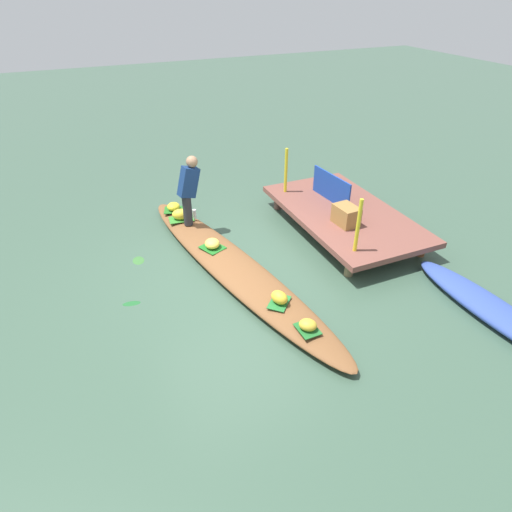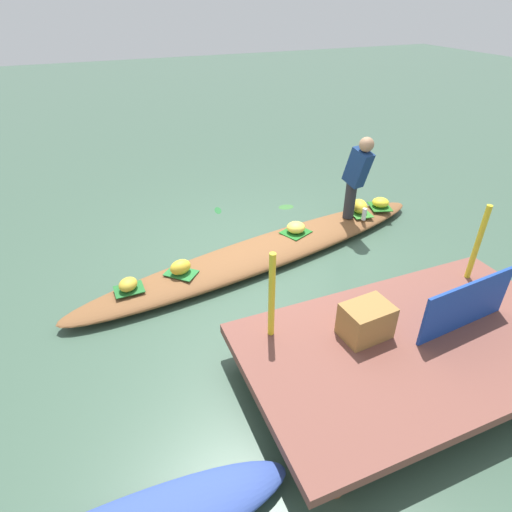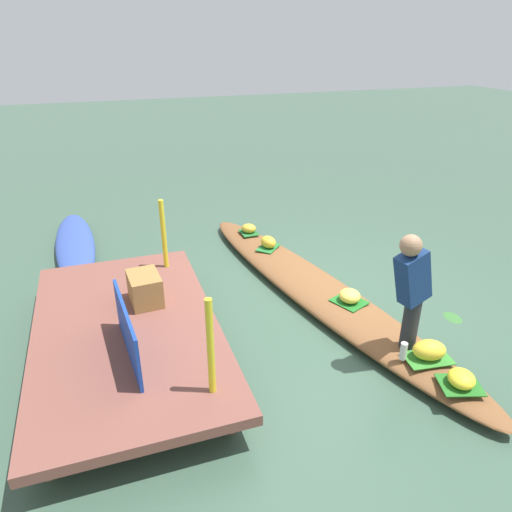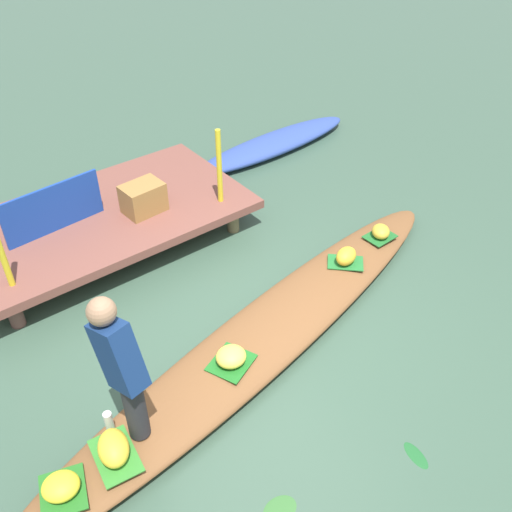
# 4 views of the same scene
# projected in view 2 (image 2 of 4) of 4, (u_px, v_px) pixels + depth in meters

# --- Properties ---
(canal_water) EXTENTS (40.00, 40.00, 0.00)m
(canal_water) POSITION_uv_depth(u_px,v_px,m) (266.00, 258.00, 5.78)
(canal_water) COLOR #3A5644
(canal_water) RESTS_ON ground
(dock_platform) EXTENTS (3.20, 1.80, 0.38)m
(dock_platform) POSITION_uv_depth(u_px,v_px,m) (416.00, 345.00, 3.91)
(dock_platform) COLOR brown
(dock_platform) RESTS_ON ground
(vendor_boat) EXTENTS (5.46, 1.81, 0.20)m
(vendor_boat) POSITION_uv_depth(u_px,v_px,m) (267.00, 251.00, 5.73)
(vendor_boat) COLOR brown
(vendor_boat) RESTS_ON ground
(leaf_mat_0) EXTENTS (0.40, 0.44, 0.01)m
(leaf_mat_0) POSITION_uv_depth(u_px,v_px,m) (380.00, 207.00, 6.66)
(leaf_mat_0) COLOR #246A21
(leaf_mat_0) RESTS_ON vendor_boat
(banana_bunch_0) EXTENTS (0.33, 0.32, 0.15)m
(banana_bunch_0) POSITION_uv_depth(u_px,v_px,m) (381.00, 202.00, 6.62)
(banana_bunch_0) COLOR yellow
(banana_bunch_0) RESTS_ON vendor_boat
(leaf_mat_1) EXTENTS (0.46, 0.43, 0.01)m
(leaf_mat_1) POSITION_uv_depth(u_px,v_px,m) (296.00, 232.00, 5.96)
(leaf_mat_1) COLOR #1E6A22
(leaf_mat_1) RESTS_ON vendor_boat
(banana_bunch_1) EXTENTS (0.30, 0.28, 0.15)m
(banana_bunch_1) POSITION_uv_depth(u_px,v_px,m) (296.00, 227.00, 5.92)
(banana_bunch_1) COLOR #F5DE50
(banana_bunch_1) RESTS_ON vendor_boat
(leaf_mat_2) EXTENTS (0.44, 0.43, 0.01)m
(leaf_mat_2) POSITION_uv_depth(u_px,v_px,m) (181.00, 273.00, 5.11)
(leaf_mat_2) COLOR #237130
(leaf_mat_2) RESTS_ON vendor_boat
(banana_bunch_2) EXTENTS (0.31, 0.26, 0.17)m
(banana_bunch_2) POSITION_uv_depth(u_px,v_px,m) (180.00, 267.00, 5.06)
(banana_bunch_2) COLOR gold
(banana_bunch_2) RESTS_ON vendor_boat
(leaf_mat_3) EXTENTS (0.34, 0.48, 0.01)m
(leaf_mat_3) POSITION_uv_depth(u_px,v_px,m) (359.00, 212.00, 6.50)
(leaf_mat_3) COLOR #34822D
(leaf_mat_3) RESTS_ON vendor_boat
(banana_bunch_3) EXTENTS (0.31, 0.37, 0.20)m
(banana_bunch_3) POSITION_uv_depth(u_px,v_px,m) (360.00, 206.00, 6.45)
(banana_bunch_3) COLOR yellow
(banana_bunch_3) RESTS_ON vendor_boat
(leaf_mat_4) EXTENTS (0.33, 0.26, 0.01)m
(leaf_mat_4) POSITION_uv_depth(u_px,v_px,m) (129.00, 289.00, 4.83)
(leaf_mat_4) COLOR #1F6529
(leaf_mat_4) RESTS_ON vendor_boat
(banana_bunch_4) EXTENTS (0.30, 0.30, 0.14)m
(banana_bunch_4) POSITION_uv_depth(u_px,v_px,m) (128.00, 284.00, 4.80)
(banana_bunch_4) COLOR gold
(banana_bunch_4) RESTS_ON vendor_boat
(vendor_person) EXTENTS (0.26, 0.44, 1.25)m
(vendor_person) POSITION_uv_depth(u_px,v_px,m) (357.00, 174.00, 5.95)
(vendor_person) COLOR #28282D
(vendor_person) RESTS_ON vendor_boat
(water_bottle) EXTENTS (0.07, 0.07, 0.18)m
(water_bottle) POSITION_uv_depth(u_px,v_px,m) (364.00, 214.00, 6.25)
(water_bottle) COLOR silver
(water_bottle) RESTS_ON vendor_boat
(market_banner) EXTENTS (1.09, 0.12, 0.52)m
(market_banner) POSITION_uv_depth(u_px,v_px,m) (466.00, 305.00, 3.90)
(market_banner) COLOR #193D9D
(market_banner) RESTS_ON dock_platform
(railing_post_west) EXTENTS (0.06, 0.06, 0.88)m
(railing_post_west) POSITION_uv_depth(u_px,v_px,m) (478.00, 243.00, 4.50)
(railing_post_west) COLOR yellow
(railing_post_west) RESTS_ON dock_platform
(railing_post_east) EXTENTS (0.06, 0.06, 0.88)m
(railing_post_east) POSITION_uv_depth(u_px,v_px,m) (272.00, 296.00, 3.73)
(railing_post_east) COLOR yellow
(railing_post_east) RESTS_ON dock_platform
(produce_crate) EXTENTS (0.46, 0.35, 0.33)m
(produce_crate) POSITION_uv_depth(u_px,v_px,m) (366.00, 321.00, 3.86)
(produce_crate) COLOR olive
(produce_crate) RESTS_ON dock_platform
(drifting_plant_0) EXTENTS (0.27, 0.21, 0.01)m
(drifting_plant_0) POSITION_uv_depth(u_px,v_px,m) (286.00, 207.00, 7.12)
(drifting_plant_0) COLOR #356B31
(drifting_plant_0) RESTS_ON ground
(drifting_plant_1) EXTENTS (0.16, 0.27, 0.01)m
(drifting_plant_1) POSITION_uv_depth(u_px,v_px,m) (218.00, 210.00, 7.01)
(drifting_plant_1) COLOR #1E5D2A
(drifting_plant_1) RESTS_ON ground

